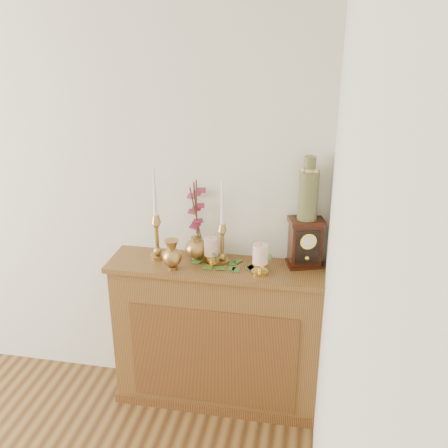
% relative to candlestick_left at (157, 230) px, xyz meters
% --- Properties ---
extents(console_shelf, '(1.24, 0.34, 0.93)m').
position_rel_candlestick_left_xyz_m(console_shelf, '(0.35, -0.03, -0.67)').
color(console_shelf, brown).
rests_on(console_shelf, ground).
extents(candlestick_left, '(0.09, 0.09, 0.54)m').
position_rel_candlestick_left_xyz_m(candlestick_left, '(0.00, 0.00, 0.00)').
color(candlestick_left, '#AF8C46').
rests_on(candlestick_left, console_shelf).
extents(candlestick_center, '(0.08, 0.08, 0.49)m').
position_rel_candlestick_left_xyz_m(candlestick_center, '(0.38, 0.01, -0.02)').
color(candlestick_center, '#AF8C46').
rests_on(candlestick_center, console_shelf).
extents(bud_vase, '(0.11, 0.11, 0.17)m').
position_rel_candlestick_left_xyz_m(bud_vase, '(0.12, -0.12, -0.09)').
color(bud_vase, '#AF8C46').
rests_on(bud_vase, console_shelf).
extents(ginger_jar, '(0.20, 0.21, 0.49)m').
position_rel_candlestick_left_xyz_m(ginger_jar, '(0.22, 0.07, 0.04)').
color(ginger_jar, '#AF8C46').
rests_on(ginger_jar, console_shelf).
extents(pillar_candle_left, '(0.09, 0.09, 0.17)m').
position_rel_candlestick_left_xyz_m(pillar_candle_left, '(0.32, -0.02, -0.09)').
color(pillar_candle_left, gold).
rests_on(pillar_candle_left, console_shelf).
extents(pillar_candle_right, '(0.09, 0.09, 0.18)m').
position_rel_candlestick_left_xyz_m(pillar_candle_right, '(0.60, -0.08, -0.08)').
color(pillar_candle_right, gold).
rests_on(pillar_candle_right, console_shelf).
extents(ivy_garland, '(0.43, 0.21, 0.09)m').
position_rel_candlestick_left_xyz_m(ivy_garland, '(0.50, -0.00, -0.16)').
color(ivy_garland, '#345F24').
rests_on(ivy_garland, console_shelf).
extents(mantel_clock, '(0.22, 0.18, 0.28)m').
position_rel_candlestick_left_xyz_m(mantel_clock, '(0.83, 0.06, -0.04)').
color(mantel_clock, black).
rests_on(mantel_clock, console_shelf).
extents(ceramic_vase, '(0.11, 0.11, 0.35)m').
position_rel_candlestick_left_xyz_m(ceramic_vase, '(0.83, 0.06, 0.26)').
color(ceramic_vase, '#1B3727').
rests_on(ceramic_vase, mantel_clock).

